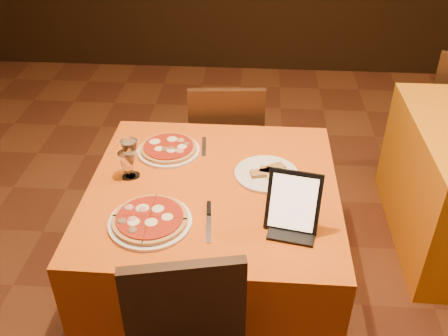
# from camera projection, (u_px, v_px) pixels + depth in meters

# --- Properties ---
(main_table) EXTENTS (1.10, 1.10, 0.75)m
(main_table) POSITION_uv_depth(u_px,v_px,m) (214.00, 248.00, 2.42)
(main_table) COLOR #D3540D
(main_table) RESTS_ON floor
(chair_main_far) EXTENTS (0.51, 0.51, 0.91)m
(chair_main_far) POSITION_uv_depth(u_px,v_px,m) (226.00, 144.00, 3.06)
(chair_main_far) COLOR black
(chair_main_far) RESTS_ON floor
(pizza_near) EXTENTS (0.34, 0.34, 0.03)m
(pizza_near) POSITION_uv_depth(u_px,v_px,m) (150.00, 220.00, 1.99)
(pizza_near) COLOR white
(pizza_near) RESTS_ON main_table
(pizza_far) EXTENTS (0.30, 0.30, 0.03)m
(pizza_far) POSITION_uv_depth(u_px,v_px,m) (169.00, 149.00, 2.43)
(pizza_far) COLOR white
(pizza_far) RESTS_ON main_table
(cutlet_dish) EXTENTS (0.29, 0.29, 0.03)m
(cutlet_dish) POSITION_uv_depth(u_px,v_px,m) (267.00, 173.00, 2.26)
(cutlet_dish) COLOR white
(cutlet_dish) RESTS_ON main_table
(wine_glass) EXTENTS (0.09, 0.09, 0.19)m
(wine_glass) POSITION_uv_depth(u_px,v_px,m) (131.00, 159.00, 2.21)
(wine_glass) COLOR tan
(wine_glass) RESTS_ON main_table
(water_glass) EXTENTS (0.09, 0.09, 0.13)m
(water_glass) POSITION_uv_depth(u_px,v_px,m) (127.00, 165.00, 2.22)
(water_glass) COLOR silver
(water_glass) RESTS_ON main_table
(tablet) EXTENTS (0.22, 0.14, 0.24)m
(tablet) POSITION_uv_depth(u_px,v_px,m) (293.00, 202.00, 1.92)
(tablet) COLOR black
(tablet) RESTS_ON main_table
(knife) EXTENTS (0.04, 0.24, 0.01)m
(knife) POSITION_uv_depth(u_px,v_px,m) (209.00, 223.00, 1.99)
(knife) COLOR #B0B1B7
(knife) RESTS_ON main_table
(fork_near) EXTENTS (0.07, 0.15, 0.01)m
(fork_near) POSITION_uv_depth(u_px,v_px,m) (123.00, 215.00, 2.03)
(fork_near) COLOR silver
(fork_near) RESTS_ON main_table
(fork_far) EXTENTS (0.04, 0.18, 0.01)m
(fork_far) POSITION_uv_depth(u_px,v_px,m) (204.00, 147.00, 2.47)
(fork_far) COLOR silver
(fork_far) RESTS_ON main_table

